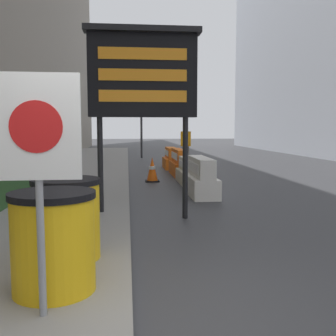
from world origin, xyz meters
TOP-DOWN VIEW (x-y plane):
  - bare_tree at (-2.88, 8.10)m, footprint 1.32×1.43m
  - barrel_drum_foreground at (-0.72, 0.64)m, footprint 0.79×0.79m
  - barrel_drum_middle at (-0.74, 1.57)m, footprint 0.79×0.79m
  - warning_sign at (-0.72, 0.13)m, footprint 0.67×0.08m
  - message_board at (0.26, 4.11)m, footprint 2.05×0.36m
  - jersey_barrier_white at (1.79, 6.61)m, footprint 0.63×1.89m
  - jersey_barrier_cream at (1.79, 8.69)m, footprint 0.53×1.88m
  - jersey_barrier_orange_far at (1.79, 10.84)m, footprint 0.51×2.01m
  - jersey_barrier_orange_near at (1.79, 13.20)m, footprint 0.62×1.62m
  - traffic_cone_near at (0.74, 9.22)m, footprint 0.43×0.43m
  - traffic_cone_mid at (2.50, 11.20)m, footprint 0.34×0.34m
  - traffic_cone_far at (2.81, 10.34)m, footprint 0.32×0.32m
  - traffic_light_near_curb at (0.77, 19.15)m, footprint 0.28×0.45m
  - pedestrian_worker at (2.64, 14.86)m, footprint 0.50×0.35m

SIDE VIEW (x-z plane):
  - traffic_cone_far at x=2.81m, z-range -0.01..0.57m
  - traffic_cone_mid at x=2.50m, z-range -0.01..0.59m
  - jersey_barrier_cream at x=1.79m, z-range -0.05..0.73m
  - traffic_cone_near at x=0.74m, z-range -0.01..0.76m
  - jersey_barrier_orange_near at x=1.79m, z-range -0.05..0.82m
  - jersey_barrier_orange_far at x=1.79m, z-range -0.06..0.88m
  - jersey_barrier_white at x=1.79m, z-range -0.06..0.89m
  - barrel_drum_foreground at x=-0.72m, z-range 0.16..1.09m
  - barrel_drum_middle at x=-0.74m, z-range 0.16..1.09m
  - pedestrian_worker at x=2.64m, z-range 0.16..1.92m
  - bare_tree at x=-2.88m, z-range 0.16..2.49m
  - warning_sign at x=-0.72m, z-range 0.56..2.50m
  - message_board at x=0.26m, z-range 0.87..4.30m
  - traffic_light_near_curb at x=0.77m, z-range 0.89..4.86m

